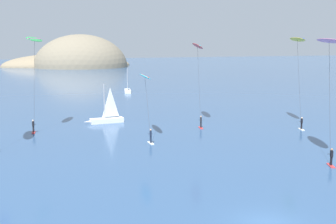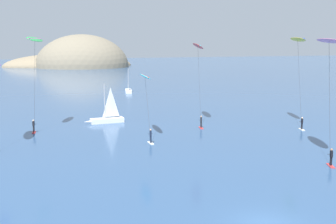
# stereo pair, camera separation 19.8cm
# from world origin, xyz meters

# --- Properties ---
(ground_plane) EXTENTS (600.00, 600.00, 0.00)m
(ground_plane) POSITION_xyz_m (0.00, 0.00, 0.00)
(ground_plane) COLOR #2D4C75
(headland_island) EXTENTS (63.85, 49.28, 31.41)m
(headland_island) POSITION_xyz_m (15.96, 188.75, 0.00)
(headland_island) COLOR #84755B
(headland_island) RESTS_ON ground
(sailboat_near) EXTENTS (5.92, 1.61, 5.70)m
(sailboat_near) POSITION_xyz_m (-2.48, 37.91, 0.64)
(sailboat_near) COLOR white
(sailboat_near) RESTS_ON ground
(sailboat_far) EXTENTS (2.46, 5.96, 5.70)m
(sailboat_far) POSITION_xyz_m (10.71, 73.98, 0.64)
(sailboat_far) COLOR white
(sailboat_far) RESTS_ON ground
(kitesurfer_pink) EXTENTS (3.89, 6.37, 11.99)m
(kitesurfer_pink) POSITION_xyz_m (13.89, 11.20, 10.99)
(kitesurfer_pink) COLOR red
(kitesurfer_pink) RESTS_ON ground
(kitesurfer_cyan) EXTENTS (2.00, 7.53, 7.79)m
(kitesurfer_cyan) POSITION_xyz_m (0.34, 27.01, 6.87)
(kitesurfer_cyan) COLOR silver
(kitesurfer_cyan) RESTS_ON ground
(kitesurfer_green) EXTENTS (3.16, 5.17, 12.36)m
(kitesurfer_green) POSITION_xyz_m (-11.84, 36.18, 11.00)
(kitesurfer_green) COLOR red
(kitesurfer_green) RESTS_ON ground
(kitesurfer_red) EXTENTS (3.29, 8.13, 11.54)m
(kitesurfer_red) POSITION_xyz_m (10.28, 33.64, 10.36)
(kitesurfer_red) COLOR red
(kitesurfer_red) RESTS_ON ground
(kitesurfer_yellow) EXTENTS (3.52, 7.51, 12.32)m
(kitesurfer_yellow) POSITION_xyz_m (22.51, 27.25, 11.11)
(kitesurfer_yellow) COLOR silver
(kitesurfer_yellow) RESTS_ON ground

